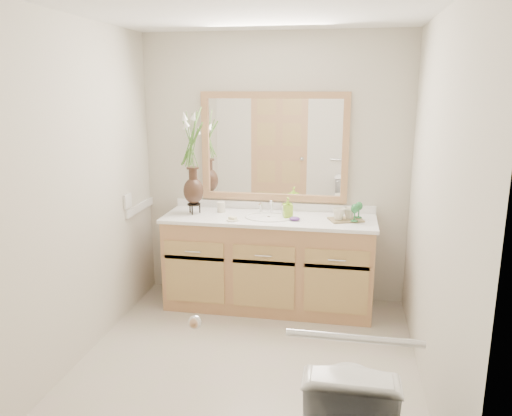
% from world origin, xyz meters
% --- Properties ---
extents(floor, '(2.60, 2.60, 0.00)m').
position_xyz_m(floor, '(0.00, 0.00, 0.00)').
color(floor, '#BAAD9E').
rests_on(floor, ground).
extents(ceiling, '(2.40, 2.60, 0.02)m').
position_xyz_m(ceiling, '(0.00, 0.00, 2.40)').
color(ceiling, white).
rests_on(ceiling, wall_back).
extents(wall_back, '(2.40, 0.02, 2.40)m').
position_xyz_m(wall_back, '(0.00, 1.30, 1.20)').
color(wall_back, beige).
rests_on(wall_back, floor).
extents(wall_front, '(2.40, 0.02, 2.40)m').
position_xyz_m(wall_front, '(0.00, -1.30, 1.20)').
color(wall_front, beige).
rests_on(wall_front, floor).
extents(wall_left, '(0.02, 2.60, 2.40)m').
position_xyz_m(wall_left, '(-1.20, 0.00, 1.20)').
color(wall_left, beige).
rests_on(wall_left, floor).
extents(wall_right, '(0.02, 2.60, 2.40)m').
position_xyz_m(wall_right, '(1.20, 0.00, 1.20)').
color(wall_right, beige).
rests_on(wall_right, floor).
extents(vanity, '(1.80, 0.55, 0.80)m').
position_xyz_m(vanity, '(0.00, 1.01, 0.40)').
color(vanity, tan).
rests_on(vanity, floor).
extents(counter, '(1.84, 0.57, 0.03)m').
position_xyz_m(counter, '(0.00, 1.01, 0.82)').
color(counter, white).
rests_on(counter, vanity).
extents(sink, '(0.38, 0.34, 0.23)m').
position_xyz_m(sink, '(0.00, 1.00, 0.78)').
color(sink, white).
rests_on(sink, counter).
extents(mirror, '(1.32, 0.04, 0.97)m').
position_xyz_m(mirror, '(0.00, 1.28, 1.41)').
color(mirror, white).
rests_on(mirror, wall_back).
extents(switch_plate, '(0.02, 0.12, 0.12)m').
position_xyz_m(switch_plate, '(-1.19, 0.76, 0.98)').
color(switch_plate, white).
rests_on(switch_plate, wall_left).
extents(door, '(0.80, 0.03, 2.00)m').
position_xyz_m(door, '(-0.30, -1.29, 1.00)').
color(door, tan).
rests_on(door, floor).
extents(grab_bar, '(0.55, 0.03, 0.03)m').
position_xyz_m(grab_bar, '(0.70, -1.27, 0.95)').
color(grab_bar, silver).
rests_on(grab_bar, wall_front).
extents(toilet, '(0.42, 0.75, 0.74)m').
position_xyz_m(toilet, '(0.70, -0.92, 0.37)').
color(toilet, white).
rests_on(toilet, floor).
extents(flower_vase, '(0.21, 0.21, 0.86)m').
position_xyz_m(flower_vase, '(-0.68, 1.02, 1.42)').
color(flower_vase, black).
rests_on(flower_vase, counter).
extents(tumbler, '(0.07, 0.07, 0.09)m').
position_xyz_m(tumbler, '(-0.45, 1.11, 0.88)').
color(tumbler, beige).
rests_on(tumbler, counter).
extents(soap_dish, '(0.10, 0.10, 0.03)m').
position_xyz_m(soap_dish, '(-0.28, 0.84, 0.84)').
color(soap_dish, beige).
rests_on(soap_dish, counter).
extents(soap_bottle, '(0.09, 0.09, 0.15)m').
position_xyz_m(soap_bottle, '(0.16, 1.05, 0.91)').
color(soap_bottle, '#94CF30').
rests_on(soap_bottle, counter).
extents(purple_dish, '(0.11, 0.10, 0.03)m').
position_xyz_m(purple_dish, '(0.23, 0.94, 0.85)').
color(purple_dish, '#53297D').
rests_on(purple_dish, counter).
extents(tray, '(0.32, 0.27, 0.01)m').
position_xyz_m(tray, '(0.66, 1.02, 0.84)').
color(tray, brown).
rests_on(tray, counter).
extents(mug_left, '(0.12, 0.12, 0.10)m').
position_xyz_m(mug_left, '(0.60, 0.98, 0.90)').
color(mug_left, beige).
rests_on(mug_left, tray).
extents(mug_right, '(0.12, 0.11, 0.10)m').
position_xyz_m(mug_right, '(0.68, 1.05, 0.89)').
color(mug_right, beige).
rests_on(mug_right, tray).
extents(goblet_front, '(0.07, 0.07, 0.15)m').
position_xyz_m(goblet_front, '(0.73, 0.96, 0.94)').
color(goblet_front, '#246E35').
rests_on(goblet_front, tray).
extents(goblet_back, '(0.06, 0.06, 0.14)m').
position_xyz_m(goblet_back, '(0.76, 1.08, 0.94)').
color(goblet_back, '#246E35').
rests_on(goblet_back, tray).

